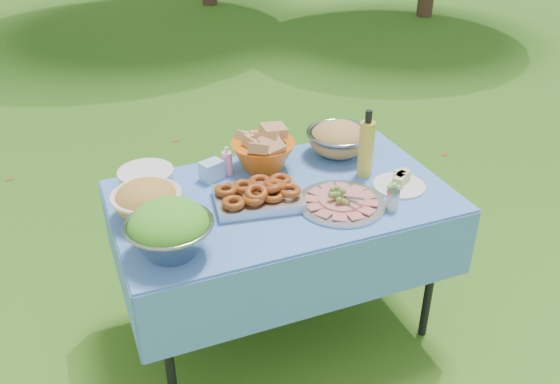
{
  "coord_description": "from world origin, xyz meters",
  "views": [
    {
      "loc": [
        -0.85,
        -2.07,
        2.09
      ],
      "look_at": [
        -0.01,
        0.0,
        0.78
      ],
      "focal_mm": 38.0,
      "sensor_mm": 36.0,
      "label": 1
    }
  ],
  "objects_px": {
    "charcuterie_platter": "(341,196)",
    "oil_bottle": "(366,144)",
    "plate_stack": "(146,178)",
    "pasta_bowl_steel": "(338,139)",
    "picnic_table": "(282,264)",
    "salad_bowl": "(170,229)",
    "bread_bowl": "(263,148)"
  },
  "relations": [
    {
      "from": "picnic_table",
      "to": "pasta_bowl_steel",
      "type": "relative_size",
      "value": 4.66
    },
    {
      "from": "charcuterie_platter",
      "to": "oil_bottle",
      "type": "distance_m",
      "value": 0.32
    },
    {
      "from": "picnic_table",
      "to": "plate_stack",
      "type": "xyz_separation_m",
      "value": [
        -0.54,
        0.3,
        0.42
      ]
    },
    {
      "from": "salad_bowl",
      "to": "bread_bowl",
      "type": "xyz_separation_m",
      "value": [
        0.56,
        0.51,
        -0.01
      ]
    },
    {
      "from": "plate_stack",
      "to": "oil_bottle",
      "type": "relative_size",
      "value": 0.78
    },
    {
      "from": "pasta_bowl_steel",
      "to": "salad_bowl",
      "type": "bearing_deg",
      "value": -152.03
    },
    {
      "from": "salad_bowl",
      "to": "oil_bottle",
      "type": "bearing_deg",
      "value": 15.44
    },
    {
      "from": "bread_bowl",
      "to": "pasta_bowl_steel",
      "type": "distance_m",
      "value": 0.39
    },
    {
      "from": "plate_stack",
      "to": "bread_bowl",
      "type": "height_order",
      "value": "bread_bowl"
    },
    {
      "from": "pasta_bowl_steel",
      "to": "bread_bowl",
      "type": "bearing_deg",
      "value": 179.22
    },
    {
      "from": "charcuterie_platter",
      "to": "bread_bowl",
      "type": "bearing_deg",
      "value": 113.38
    },
    {
      "from": "salad_bowl",
      "to": "pasta_bowl_steel",
      "type": "relative_size",
      "value": 1.04
    },
    {
      "from": "salad_bowl",
      "to": "bread_bowl",
      "type": "relative_size",
      "value": 1.08
    },
    {
      "from": "salad_bowl",
      "to": "plate_stack",
      "type": "distance_m",
      "value": 0.54
    },
    {
      "from": "bread_bowl",
      "to": "salad_bowl",
      "type": "bearing_deg",
      "value": -137.54
    },
    {
      "from": "salad_bowl",
      "to": "pasta_bowl_steel",
      "type": "xyz_separation_m",
      "value": [
        0.95,
        0.51,
        -0.02
      ]
    },
    {
      "from": "oil_bottle",
      "to": "plate_stack",
      "type": "bearing_deg",
      "value": 164.21
    },
    {
      "from": "picnic_table",
      "to": "bread_bowl",
      "type": "xyz_separation_m",
      "value": [
        0.01,
        0.27,
        0.48
      ]
    },
    {
      "from": "bread_bowl",
      "to": "charcuterie_platter",
      "type": "distance_m",
      "value": 0.48
    },
    {
      "from": "oil_bottle",
      "to": "picnic_table",
      "type": "bearing_deg",
      "value": -176.63
    },
    {
      "from": "picnic_table",
      "to": "charcuterie_platter",
      "type": "bearing_deg",
      "value": -40.19
    },
    {
      "from": "plate_stack",
      "to": "charcuterie_platter",
      "type": "height_order",
      "value": "charcuterie_platter"
    },
    {
      "from": "salad_bowl",
      "to": "oil_bottle",
      "type": "distance_m",
      "value": 1.01
    },
    {
      "from": "charcuterie_platter",
      "to": "plate_stack",
      "type": "bearing_deg",
      "value": 147.66
    },
    {
      "from": "plate_stack",
      "to": "oil_bottle",
      "type": "xyz_separation_m",
      "value": [
        0.96,
        -0.27,
        0.12
      ]
    },
    {
      "from": "salad_bowl",
      "to": "charcuterie_platter",
      "type": "distance_m",
      "value": 0.76
    },
    {
      "from": "plate_stack",
      "to": "pasta_bowl_steel",
      "type": "bearing_deg",
      "value": -1.98
    },
    {
      "from": "salad_bowl",
      "to": "pasta_bowl_steel",
      "type": "height_order",
      "value": "salad_bowl"
    },
    {
      "from": "picnic_table",
      "to": "plate_stack",
      "type": "bearing_deg",
      "value": 151.06
    },
    {
      "from": "picnic_table",
      "to": "pasta_bowl_steel",
      "type": "height_order",
      "value": "pasta_bowl_steel"
    },
    {
      "from": "picnic_table",
      "to": "salad_bowl",
      "type": "bearing_deg",
      "value": -156.02
    },
    {
      "from": "plate_stack",
      "to": "pasta_bowl_steel",
      "type": "distance_m",
      "value": 0.94
    }
  ]
}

